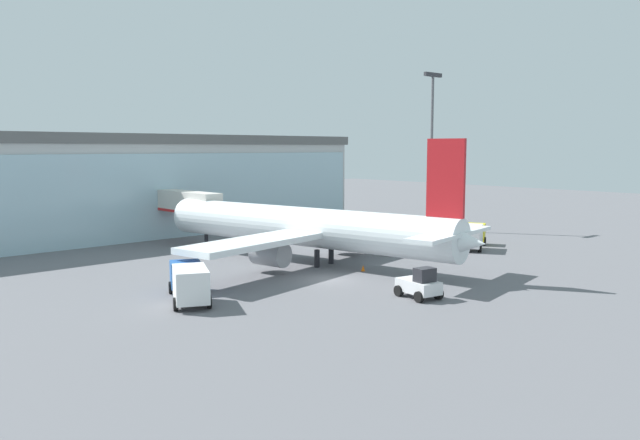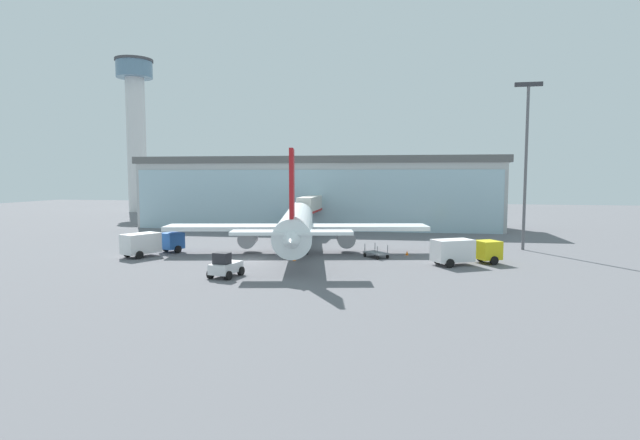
# 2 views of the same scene
# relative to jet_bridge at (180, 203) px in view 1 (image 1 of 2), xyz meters

# --- Properties ---
(ground) EXTENTS (240.00, 240.00, 0.00)m
(ground) POSITION_rel_jet_bridge_xyz_m (-1.09, -26.76, -4.55)
(ground) COLOR slate
(terminal_building) EXTENTS (64.06, 15.95, 12.44)m
(terminal_building) POSITION_rel_jet_bridge_xyz_m (-1.09, 9.87, 1.67)
(terminal_building) COLOR #B6B6B6
(terminal_building) RESTS_ON ground
(jet_bridge) EXTENTS (2.73, 13.98, 5.92)m
(jet_bridge) POSITION_rel_jet_bridge_xyz_m (0.00, 0.00, 0.00)
(jet_bridge) COLOR beige
(jet_bridge) RESTS_ON ground
(apron_light_mast) EXTENTS (3.20, 0.40, 20.29)m
(apron_light_mast) POSITION_rel_jet_bridge_xyz_m (29.33, -12.73, 7.37)
(apron_light_mast) COLOR #59595E
(apron_light_mast) RESTS_ON ground
(airplane) EXTENTS (30.72, 35.66, 11.52)m
(airplane) POSITION_rel_jet_bridge_xyz_m (2.42, -19.84, -1.17)
(airplane) COLOR white
(airplane) RESTS_ON ground
(catering_truck) EXTENTS (5.01, 7.56, 2.65)m
(catering_truck) POSITION_rel_jet_bridge_xyz_m (-13.34, -25.63, -3.08)
(catering_truck) COLOR #2659A5
(catering_truck) RESTS_ON ground
(fuel_truck) EXTENTS (7.44, 5.49, 2.65)m
(fuel_truck) POSITION_rel_jet_bridge_xyz_m (21.27, -24.93, -3.08)
(fuel_truck) COLOR yellow
(fuel_truck) RESTS_ON ground
(baggage_cart) EXTENTS (3.08, 3.14, 1.50)m
(baggage_cart) POSITION_rel_jet_bridge_xyz_m (12.06, -22.24, -4.05)
(baggage_cart) COLOR slate
(baggage_cart) RESTS_ON ground
(pushback_tug) EXTENTS (2.61, 3.45, 2.30)m
(pushback_tug) POSITION_rel_jet_bridge_xyz_m (-0.33, -35.70, -3.57)
(pushback_tug) COLOR silver
(pushback_tug) RESTS_ON ground
(safety_cone_nose) EXTENTS (0.36, 0.36, 0.55)m
(safety_cone_nose) POSITION_rel_jet_bridge_xyz_m (3.62, -26.03, -4.27)
(safety_cone_nose) COLOR orange
(safety_cone_nose) RESTS_ON ground
(safety_cone_wingtip) EXTENTS (0.36, 0.36, 0.55)m
(safety_cone_wingtip) POSITION_rel_jet_bridge_xyz_m (15.41, -19.83, -4.27)
(safety_cone_wingtip) COLOR orange
(safety_cone_wingtip) RESTS_ON ground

